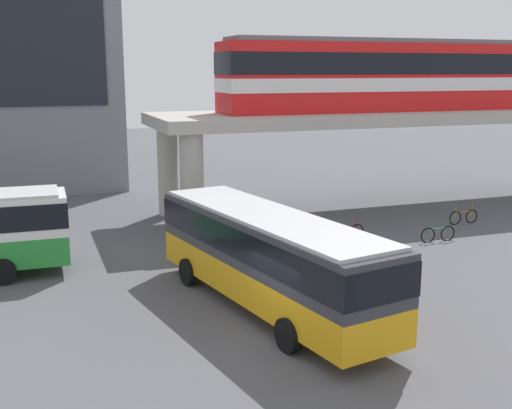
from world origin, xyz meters
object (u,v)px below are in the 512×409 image
Objects in this scene: bus_main at (268,251)px; bicycle_orange at (463,217)px; train at (403,74)px; bicycle_red at (347,232)px; bicycle_green at (438,234)px.

bus_main is 6.32× the size of bicycle_orange.
bicycle_red is at bearing -138.33° from train.
bus_main is at bearing -153.45° from bicycle_green.
train reaches higher than bicycle_orange.
bicycle_green is 4.16m from bicycle_orange.
bicycle_green is (10.34, 5.17, -1.63)m from bus_main.
bicycle_orange is at bearing -77.11° from train.
bus_main reaches higher than bicycle_orange.
bus_main is 15.76m from bicycle_orange.
bus_main is (-12.62, -12.26, -5.51)m from train.
bicycle_red is 1.00× the size of bicycle_green.
bicycle_green is (3.78, -1.70, 0.00)m from bicycle_red.
train is 1.83× the size of bus_main.
bus_main is at bearing -135.82° from train.
train is 11.60× the size of bicycle_green.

